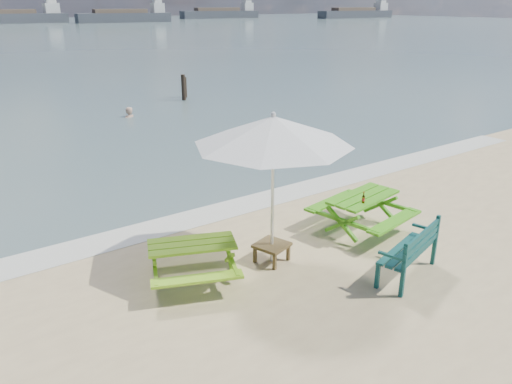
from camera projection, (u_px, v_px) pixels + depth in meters
foam_strip at (229, 209)px, 11.43m from camera, size 22.00×0.90×0.01m
picnic_table_left at (193, 262)px, 8.42m from camera, size 1.94×2.03×0.69m
picnic_table_right at (362, 214)px, 10.25m from camera, size 1.88×2.03×0.77m
park_bench at (407, 261)px, 8.57m from camera, size 1.56×0.88×0.91m
side_table at (272, 252)px, 9.07m from camera, size 0.68×0.68×0.35m
patio_umbrella at (273, 131)px, 8.27m from camera, size 3.41×3.41×2.69m
beer_bottle at (363, 199)px, 9.72m from camera, size 0.06×0.06×0.23m
swimmer at (130, 127)px, 20.79m from camera, size 0.72×0.61×1.68m
mooring_pilings at (184, 89)px, 24.24m from camera, size 0.59×0.79×1.43m
cargo_ships at (141, 16)px, 127.06m from camera, size 148.57×32.16×4.40m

